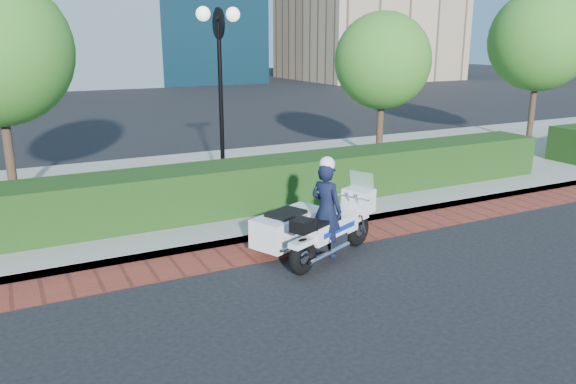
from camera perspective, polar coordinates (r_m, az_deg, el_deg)
name	(u,v)px	position (r m, az deg, el deg)	size (l,w,h in m)	color
ground	(284,286)	(8.75, -0.43, -9.52)	(120.00, 120.00, 0.00)	black
brick_strip	(246,253)	(10.01, -4.32, -6.25)	(60.00, 1.00, 0.01)	maroon
sidewalk	(174,191)	(14.04, -11.51, 0.15)	(60.00, 8.00, 0.15)	gray
hedge_main	(205,191)	(11.67, -8.41, 0.13)	(18.00, 1.20, 1.00)	black
lamppost	(220,71)	(13.14, -6.92, 12.09)	(1.02, 0.70, 4.21)	black
tree_c	(383,61)	(16.93, 9.61, 12.99)	(2.80, 2.80, 4.30)	#332319
tree_d	(540,41)	(21.43, 24.22, 13.85)	(3.40, 3.40, 5.16)	#332319
police_motorcycle	(314,222)	(9.66, 2.61, -3.07)	(2.34, 1.77, 1.84)	black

